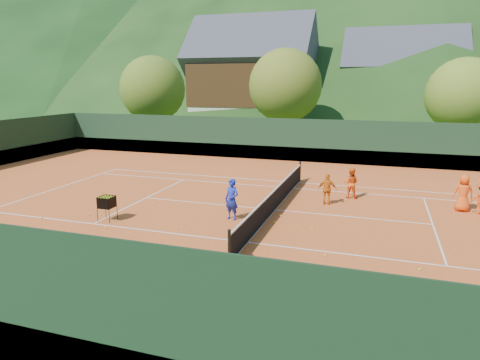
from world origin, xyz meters
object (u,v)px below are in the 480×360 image
(coach, at_px, (232,199))
(student_b, at_px, (327,189))
(ball_hopper, at_px, (107,203))
(chalet_left, at_px, (252,81))
(tennis_net, at_px, (275,199))
(chalet_mid, at_px, (401,87))
(student_a, at_px, (351,183))
(student_c, at_px, (463,193))

(coach, xyz_separation_m, student_b, (3.42, 3.41, -0.13))
(ball_hopper, relative_size, chalet_left, 0.07)
(tennis_net, bearing_deg, student_b, 37.29)
(chalet_mid, bearing_deg, tennis_net, -100.01)
(student_a, bearing_deg, student_c, 174.49)
(student_c, bearing_deg, student_a, -10.46)
(chalet_left, bearing_deg, coach, -74.82)
(chalet_mid, bearing_deg, coach, -101.60)
(chalet_mid, bearing_deg, student_a, -95.54)
(coach, relative_size, ball_hopper, 1.68)
(student_a, xyz_separation_m, tennis_net, (-3.00, -3.06, -0.24))
(coach, bearing_deg, student_b, 60.97)
(student_b, xyz_separation_m, ball_hopper, (-8.18, -5.11, 0.03))
(coach, xyz_separation_m, chalet_left, (-8.64, 31.84, 4.78))
(chalet_left, relative_size, chalet_mid, 1.09)
(coach, bearing_deg, student_c, 40.69)
(student_c, xyz_separation_m, chalet_mid, (-1.77, 31.65, 4.15))
(student_b, xyz_separation_m, tennis_net, (-2.06, -1.57, -0.22))
(coach, distance_m, chalet_mid, 36.82)
(student_b, height_order, chalet_mid, chalet_mid)
(coach, xyz_separation_m, student_c, (9.13, 4.19, -0.03))
(student_c, relative_size, chalet_left, 0.12)
(student_c, distance_m, tennis_net, 8.12)
(student_a, distance_m, chalet_mid, 31.37)
(tennis_net, height_order, chalet_left, chalet_left)
(tennis_net, bearing_deg, chalet_left, 108.43)
(chalet_mid, bearing_deg, ball_hopper, -107.89)
(coach, relative_size, student_a, 1.14)
(student_b, bearing_deg, student_a, -125.78)
(chalet_left, bearing_deg, tennis_net, -71.57)
(student_b, distance_m, student_c, 5.76)
(chalet_left, bearing_deg, ball_hopper, -83.40)
(student_a, height_order, chalet_mid, chalet_mid)
(tennis_net, xyz_separation_m, chalet_left, (-10.00, 30.00, 5.13))
(tennis_net, relative_size, chalet_mid, 0.95)
(student_a, xyz_separation_m, chalet_left, (-13.00, 26.94, 4.89))
(student_a, distance_m, student_c, 4.82)
(coach, bearing_deg, chalet_mid, 94.41)
(student_a, relative_size, student_b, 1.03)
(coach, distance_m, tennis_net, 2.32)
(student_b, distance_m, chalet_left, 31.27)
(coach, xyz_separation_m, ball_hopper, (-4.76, -1.70, -0.10))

